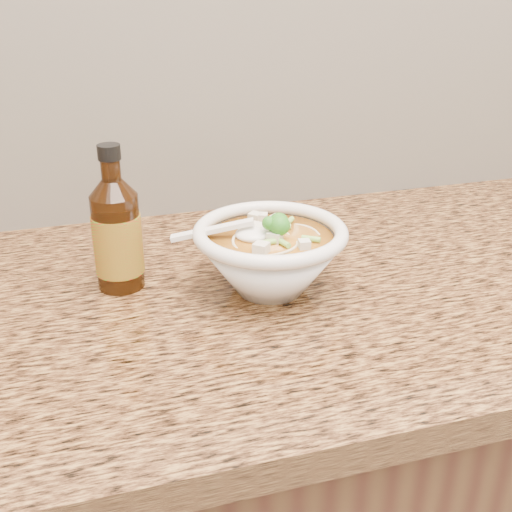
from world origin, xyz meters
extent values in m
cube|color=beige|center=(0.00, 1.99, 1.15)|extent=(4.00, 0.02, 0.50)
cube|color=#361A10|center=(0.00, 1.68, 0.43)|extent=(4.00, 0.65, 0.86)
cube|color=olive|center=(0.00, 1.68, 0.88)|extent=(4.00, 0.68, 0.04)
cylinder|color=white|center=(-0.14, 1.65, 0.90)|extent=(0.09, 0.09, 0.01)
torus|color=white|center=(-0.14, 1.65, 0.99)|extent=(0.21, 0.21, 0.02)
torus|color=beige|center=(-0.15, 1.66, 0.98)|extent=(0.14, 0.14, 0.00)
torus|color=beige|center=(-0.14, 1.64, 0.98)|extent=(0.13, 0.13, 0.00)
torus|color=beige|center=(-0.16, 1.66, 0.98)|extent=(0.06, 0.06, 0.00)
torus|color=beige|center=(-0.14, 1.64, 0.97)|extent=(0.12, 0.12, 0.00)
torus|color=beige|center=(-0.14, 1.67, 0.97)|extent=(0.09, 0.09, 0.00)
torus|color=beige|center=(-0.13, 1.65, 0.97)|extent=(0.07, 0.07, 0.00)
torus|color=beige|center=(-0.14, 1.65, 0.97)|extent=(0.07, 0.07, 0.00)
torus|color=beige|center=(-0.15, 1.64, 0.97)|extent=(0.10, 0.10, 0.00)
cube|color=silver|center=(-0.17, 1.65, 0.98)|extent=(0.02, 0.02, 0.02)
cube|color=silver|center=(-0.13, 1.67, 0.98)|extent=(0.02, 0.02, 0.02)
cube|color=silver|center=(-0.14, 1.69, 0.98)|extent=(0.02, 0.02, 0.02)
cube|color=silver|center=(-0.17, 1.62, 0.98)|extent=(0.02, 0.02, 0.02)
cube|color=silver|center=(-0.15, 1.70, 0.98)|extent=(0.02, 0.02, 0.01)
cube|color=silver|center=(-0.19, 1.66, 0.98)|extent=(0.02, 0.02, 0.01)
cube|color=silver|center=(-0.13, 1.71, 0.98)|extent=(0.02, 0.02, 0.01)
cube|color=silver|center=(-0.11, 1.63, 0.98)|extent=(0.02, 0.02, 0.02)
cube|color=silver|center=(-0.16, 1.62, 0.98)|extent=(0.02, 0.02, 0.02)
ellipsoid|color=#196014|center=(-0.14, 1.64, 1.00)|extent=(0.04, 0.04, 0.03)
cylinder|color=#90DB54|center=(-0.11, 1.66, 0.98)|extent=(0.01, 0.02, 0.01)
cylinder|color=#90DB54|center=(-0.18, 1.63, 0.98)|extent=(0.02, 0.01, 0.01)
cylinder|color=#90DB54|center=(-0.11, 1.64, 0.98)|extent=(0.02, 0.02, 0.01)
cylinder|color=#90DB54|center=(-0.12, 1.68, 0.98)|extent=(0.02, 0.01, 0.01)
cylinder|color=#90DB54|center=(-0.18, 1.66, 0.98)|extent=(0.02, 0.02, 0.01)
cylinder|color=#90DB54|center=(-0.10, 1.69, 0.98)|extent=(0.02, 0.02, 0.01)
cylinder|color=#90DB54|center=(-0.16, 1.63, 0.98)|extent=(0.02, 0.01, 0.01)
cylinder|color=#90DB54|center=(-0.19, 1.66, 0.98)|extent=(0.02, 0.01, 0.01)
ellipsoid|color=white|center=(-0.16, 1.66, 0.98)|extent=(0.05, 0.05, 0.02)
cube|color=white|center=(-0.22, 1.67, 0.99)|extent=(0.11, 0.04, 0.03)
cylinder|color=#371A07|center=(-0.34, 1.72, 0.97)|extent=(0.08, 0.08, 0.13)
cylinder|color=#371A07|center=(-0.34, 1.72, 1.07)|extent=(0.03, 0.03, 0.03)
cylinder|color=black|center=(-0.34, 1.72, 1.09)|extent=(0.04, 0.04, 0.02)
cylinder|color=red|center=(-0.34, 1.72, 0.96)|extent=(0.08, 0.08, 0.08)
camera|label=1|loc=(-0.39, 0.91, 1.32)|focal=45.00mm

